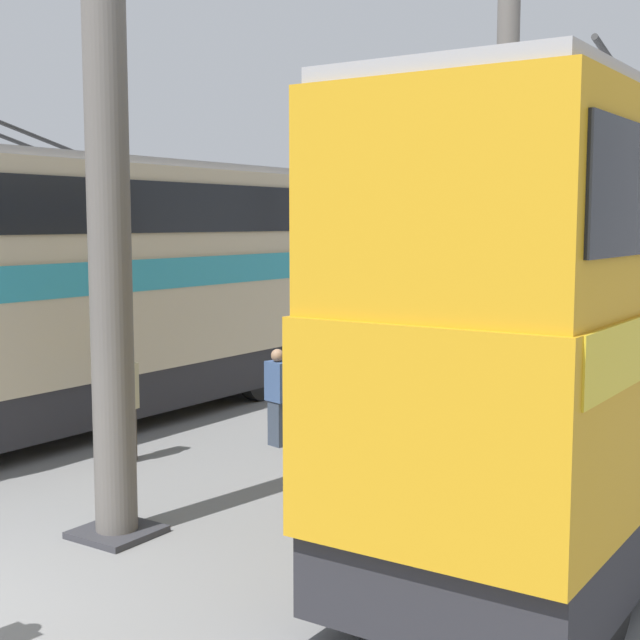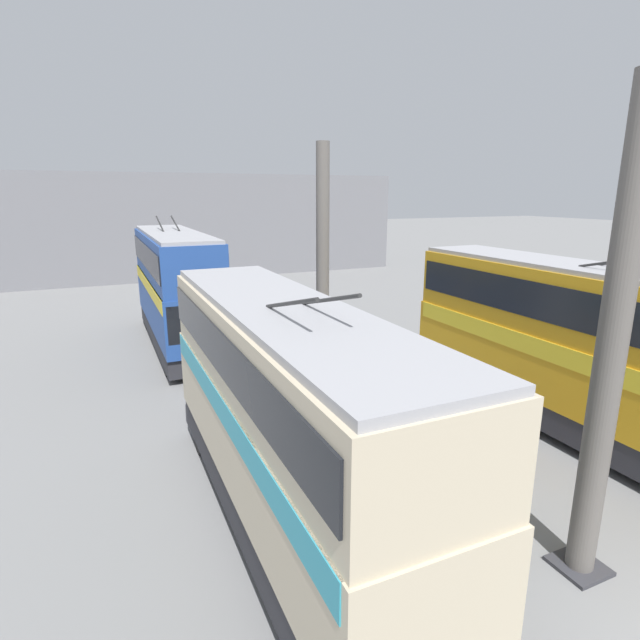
% 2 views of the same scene
% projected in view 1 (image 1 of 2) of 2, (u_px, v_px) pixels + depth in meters
% --- Properties ---
extents(support_column_near, '(0.90, 0.90, 8.79)m').
position_uv_depth(support_column_near, '(108.00, 177.00, 10.25)').
color(support_column_near, '#605B56').
rests_on(support_column_near, ground_plane).
extents(support_column_far, '(0.90, 0.90, 8.79)m').
position_uv_depth(support_column_far, '(505.00, 199.00, 20.05)').
color(support_column_far, '#605B56').
rests_on(support_column_far, ground_plane).
extents(bus_left_far, '(11.40, 2.54, 5.63)m').
position_uv_depth(bus_left_far, '(621.00, 292.00, 11.53)').
color(bus_left_far, black).
rests_on(bus_left_far, ground_plane).
extents(bus_right_near, '(10.54, 2.54, 5.51)m').
position_uv_depth(bus_right_near, '(80.00, 275.00, 15.93)').
color(bus_right_near, black).
rests_on(bus_right_near, ground_plane).
extents(bus_right_mid, '(10.70, 2.54, 5.92)m').
position_uv_depth(bus_right_mid, '(438.00, 246.00, 27.74)').
color(bus_right_mid, black).
rests_on(bus_right_mid, ground_plane).
extents(person_aisle_midway, '(0.34, 0.47, 1.65)m').
position_uv_depth(person_aisle_midway, '(278.00, 395.00, 14.91)').
color(person_aisle_midway, '#384251').
rests_on(person_aisle_midway, ground_plane).
extents(person_by_right_row, '(0.46, 0.32, 1.79)m').
position_uv_depth(person_by_right_row, '(125.00, 402.00, 13.88)').
color(person_by_right_row, '#473D33').
rests_on(person_by_right_row, ground_plane).
extents(oil_drum, '(0.66, 0.66, 0.91)m').
position_uv_depth(oil_drum, '(395.00, 451.00, 12.88)').
color(oil_drum, '#933828').
rests_on(oil_drum, ground_plane).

